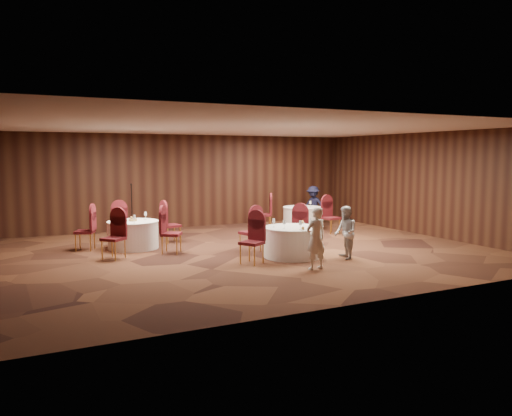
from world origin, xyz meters
name	(u,v)px	position (x,y,z in m)	size (l,w,h in m)	color
ground	(252,251)	(0.00, 0.00, 0.00)	(12.00, 12.00, 0.00)	black
room_shell	(252,176)	(0.00, 0.00, 1.96)	(12.00, 12.00, 12.00)	silver
table_main	(292,242)	(0.55, -1.11, 0.38)	(1.43, 1.43, 0.74)	white
table_left	(133,234)	(-2.72, 1.73, 0.38)	(1.35, 1.35, 0.74)	white
table_right	(302,217)	(3.29, 2.93, 0.38)	(1.32, 1.32, 0.74)	white
chairs_main	(269,234)	(0.23, -0.51, 0.50)	(2.87, 2.04, 1.00)	#470F0E
chairs_left	(132,230)	(-2.74, 1.69, 0.50)	(3.01, 3.10, 1.00)	#470F0E
chairs_right	(297,216)	(2.81, 2.49, 0.50)	(2.17, 2.36, 1.00)	#470F0E
tabletop_main	(300,224)	(0.68, -1.27, 0.84)	(1.17, 1.13, 0.22)	silver
tabletop_left	(133,218)	(-2.71, 1.73, 0.82)	(0.75, 0.85, 0.22)	silver
tabletop_right	(310,203)	(3.48, 2.72, 0.90)	(0.08, 0.08, 0.22)	silver
mic_stand	(132,219)	(-2.21, 4.23, 0.47)	(0.24, 0.24, 1.60)	black
woman_a	(316,238)	(0.32, -2.52, 0.69)	(0.50, 0.33, 1.37)	silver
woman_b	(345,232)	(1.59, -1.87, 0.64)	(0.62, 0.48, 1.28)	#B3B4B8
man_c	(313,205)	(4.19, 3.64, 0.69)	(0.90, 0.51, 1.39)	black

